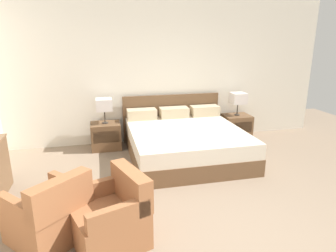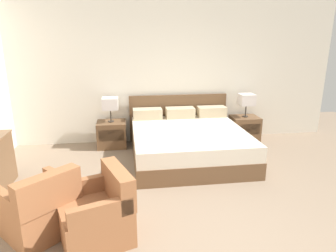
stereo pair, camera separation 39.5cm
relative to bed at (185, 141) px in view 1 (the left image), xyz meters
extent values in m
plane|color=#84705B|center=(-0.30, -2.44, -0.29)|extent=(10.43, 10.43, 0.00)
cube|color=silver|center=(-0.30, 1.07, 1.13)|extent=(7.09, 0.06, 2.85)
cube|color=brown|center=(0.00, -0.08, -0.15)|extent=(1.93, 2.05, 0.28)
cube|color=beige|center=(0.00, -0.08, 0.12)|extent=(1.91, 2.03, 0.25)
cube|color=brown|center=(0.00, 0.97, 0.19)|extent=(2.01, 0.05, 0.96)
cube|color=#C6B28E|center=(-0.65, 0.78, 0.34)|extent=(0.57, 0.28, 0.20)
cube|color=#C6B28E|center=(0.00, 0.78, 0.34)|extent=(0.57, 0.28, 0.20)
cube|color=#C6B28E|center=(0.65, 0.78, 0.34)|extent=(0.57, 0.28, 0.20)
cube|color=brown|center=(-1.36, 0.74, -0.04)|extent=(0.55, 0.47, 0.50)
cube|color=#473120|center=(-1.36, 0.51, 0.01)|extent=(0.47, 0.01, 0.22)
cube|color=brown|center=(1.36, 0.74, -0.04)|extent=(0.55, 0.47, 0.50)
cube|color=#473120|center=(1.36, 0.51, 0.01)|extent=(0.47, 0.01, 0.22)
cylinder|color=#332D28|center=(-1.36, 0.74, 0.22)|extent=(0.11, 0.11, 0.02)
cylinder|color=#332D28|center=(-1.36, 0.74, 0.35)|extent=(0.02, 0.02, 0.23)
cube|color=silver|center=(-1.36, 0.74, 0.58)|extent=(0.30, 0.30, 0.22)
cylinder|color=#332D28|center=(1.36, 0.74, 0.22)|extent=(0.11, 0.11, 0.02)
cylinder|color=#332D28|center=(1.36, 0.74, 0.35)|extent=(0.02, 0.02, 0.23)
cube|color=silver|center=(1.36, 0.74, 0.58)|extent=(0.30, 0.30, 0.22)
cube|color=#935B38|center=(-2.05, -1.89, -0.09)|extent=(0.96, 0.96, 0.40)
cube|color=#935B38|center=(-1.87, -2.09, 0.29)|extent=(0.61, 0.58, 0.36)
cube|color=#935B38|center=(-2.27, -2.09, 0.20)|extent=(0.49, 0.52, 0.18)
cube|color=#935B38|center=(-1.84, -1.69, 0.20)|extent=(0.49, 0.52, 0.18)
cube|color=#935B38|center=(-1.44, -2.12, -0.09)|extent=(0.87, 0.87, 0.40)
cube|color=#935B38|center=(-1.18, -2.03, 0.29)|extent=(0.38, 0.69, 0.36)
cube|color=#935B38|center=(-1.34, -2.40, 0.20)|extent=(0.62, 0.29, 0.18)
cube|color=#935B38|center=(-1.54, -1.84, 0.20)|extent=(0.62, 0.29, 0.18)
camera|label=1|loc=(-1.45, -4.86, 1.77)|focal=32.00mm
camera|label=2|loc=(-1.06, -4.93, 1.77)|focal=32.00mm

